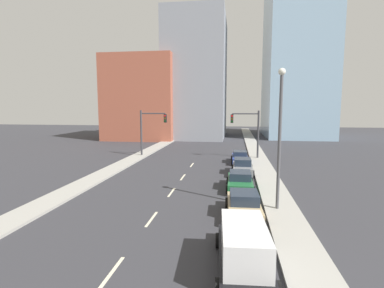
{
  "coord_description": "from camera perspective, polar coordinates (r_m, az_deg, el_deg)",
  "views": [
    {
      "loc": [
        4.73,
        -2.42,
        6.51
      ],
      "look_at": [
        -0.22,
        32.14,
        2.2
      ],
      "focal_mm": 28.0,
      "sensor_mm": 36.0,
      "label": 1
    }
  ],
  "objects": [
    {
      "name": "building_office_center",
      "position": [
        66.6,
        1.06,
        12.39
      ],
      "size": [
        12.0,
        20.0,
        25.44
      ],
      "color": "gray",
      "rests_on": "ground"
    },
    {
      "name": "sidewalk_left",
      "position": [
        48.66,
        -6.81,
        -0.6
      ],
      "size": [
        2.17,
        88.33,
        0.17
      ],
      "color": "#9E9B93",
      "rests_on": "ground"
    },
    {
      "name": "building_brick_left",
      "position": [
        64.57,
        -8.73,
        8.53
      ],
      "size": [
        14.0,
        16.0,
        16.56
      ],
      "color": "#9E513D",
      "rests_on": "ground"
    },
    {
      "name": "sidewalk_right",
      "position": [
        47.12,
        11.77,
        -0.95
      ],
      "size": [
        2.17,
        88.33,
        0.17
      ],
      "color": "#9E9B93",
      "rests_on": "ground"
    },
    {
      "name": "lane_stripe_at_19m",
      "position": [
        23.35,
        -3.92,
        -9.16
      ],
      "size": [
        0.16,
        2.4,
        0.01
      ],
      "primitive_type": "cube",
      "color": "beige",
      "rests_on": "ground"
    },
    {
      "name": "building_glass_right",
      "position": [
        71.9,
        19.31,
        15.61
      ],
      "size": [
        13.0,
        20.0,
        35.41
      ],
      "color": "#8CADC6",
      "rests_on": "ground"
    },
    {
      "name": "sedan_blue",
      "position": [
        35.6,
        9.1,
        -2.54
      ],
      "size": [
        2.11,
        4.65,
        1.4
      ],
      "rotation": [
        0.0,
        0.0,
        0.02
      ],
      "color": "navy",
      "rests_on": "ground"
    },
    {
      "name": "lane_stripe_at_14m",
      "position": [
        18.21,
        -7.7,
        -13.97
      ],
      "size": [
        0.16,
        2.4,
        0.01
      ],
      "primitive_type": "cube",
      "color": "beige",
      "rests_on": "ground"
    },
    {
      "name": "sedan_green",
      "position": [
        24.36,
        9.13,
        -6.98
      ],
      "size": [
        2.2,
        4.62,
        1.42
      ],
      "rotation": [
        0.0,
        0.0,
        0.01
      ],
      "color": "#1E6033",
      "rests_on": "ground"
    },
    {
      "name": "lane_stripe_at_31m",
      "position": [
        33.98,
        -0.0,
        -4.0
      ],
      "size": [
        0.16,
        2.4,
        0.01
      ],
      "primitive_type": "cube",
      "color": "beige",
      "rests_on": "ground"
    },
    {
      "name": "sedan_tan",
      "position": [
        18.57,
        9.86,
        -11.39
      ],
      "size": [
        2.32,
        4.55,
        1.47
      ],
      "rotation": [
        0.0,
        0.0,
        0.05
      ],
      "color": "tan",
      "rests_on": "ground"
    },
    {
      "name": "box_truck_black",
      "position": [
        12.64,
        9.82,
        -19.2
      ],
      "size": [
        2.48,
        6.11,
        1.98
      ],
      "rotation": [
        0.0,
        0.0,
        0.06
      ],
      "color": "black",
      "rests_on": "ground"
    },
    {
      "name": "lane_stripe_at_25m",
      "position": [
        28.16,
        -1.76,
        -6.33
      ],
      "size": [
        0.16,
        2.4,
        0.01
      ],
      "primitive_type": "cube",
      "color": "beige",
      "rests_on": "ground"
    },
    {
      "name": "traffic_signal_right",
      "position": [
        38.3,
        11.05,
        2.99
      ],
      "size": [
        3.58,
        0.35,
        6.09
      ],
      "color": "#38383D",
      "rests_on": "ground"
    },
    {
      "name": "lane_stripe_at_8m",
      "position": [
        13.31,
        -15.0,
        -22.5
      ],
      "size": [
        0.16,
        2.4,
        0.01
      ],
      "primitive_type": "cube",
      "color": "beige",
      "rests_on": "ground"
    },
    {
      "name": "traffic_signal_left",
      "position": [
        39.88,
        -8.31,
        3.2
      ],
      "size": [
        3.58,
        0.35,
        6.09
      ],
      "color": "#38383D",
      "rests_on": "ground"
    },
    {
      "name": "sedan_gray",
      "position": [
        29.76,
        9.59,
        -4.32
      ],
      "size": [
        2.12,
        4.58,
        1.54
      ],
      "rotation": [
        0.0,
        0.0,
        0.01
      ],
      "color": "slate",
      "rests_on": "ground"
    },
    {
      "name": "street_lamp",
      "position": [
        19.08,
        16.39,
        2.48
      ],
      "size": [
        0.44,
        0.44,
        8.83
      ],
      "color": "#4C4C51",
      "rests_on": "ground"
    }
  ]
}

